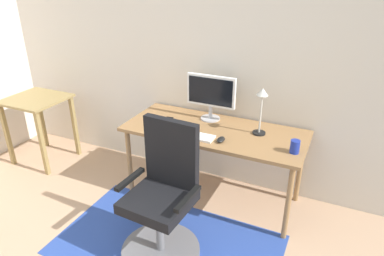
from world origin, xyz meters
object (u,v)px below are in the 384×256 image
(computer_mouse, at_px, (221,140))
(cell_phone, at_px, (167,120))
(desk, at_px, (214,136))
(desk_lamp, at_px, (262,103))
(monitor, at_px, (211,93))
(office_chair, at_px, (163,208))
(side_table, at_px, (38,111))
(keyboard, at_px, (189,135))
(coffee_cup, at_px, (295,147))

(computer_mouse, height_order, cell_phone, computer_mouse)
(desk, bearing_deg, computer_mouse, -55.59)
(computer_mouse, bearing_deg, desk_lamp, 48.28)
(desk, bearing_deg, monitor, 121.53)
(cell_phone, relative_size, office_chair, 0.13)
(office_chair, relative_size, side_table, 1.42)
(monitor, relative_size, keyboard, 1.06)
(monitor, height_order, keyboard, monitor)
(keyboard, relative_size, computer_mouse, 4.13)
(office_chair, bearing_deg, side_table, 164.36)
(desk, bearing_deg, desk_lamp, 12.11)
(desk, height_order, desk_lamp, desk_lamp)
(keyboard, xyz_separation_m, desk_lamp, (0.52, 0.28, 0.27))
(computer_mouse, xyz_separation_m, coffee_cup, (0.57, 0.06, 0.04))
(desk, height_order, coffee_cup, coffee_cup)
(keyboard, height_order, coffee_cup, coffee_cup)
(monitor, height_order, computer_mouse, monitor)
(side_table, bearing_deg, desk, 3.93)
(desk, relative_size, cell_phone, 11.29)
(cell_phone, bearing_deg, keyboard, -39.48)
(cell_phone, distance_m, side_table, 1.52)
(coffee_cup, height_order, cell_phone, coffee_cup)
(coffee_cup, bearing_deg, desk, 169.57)
(coffee_cup, bearing_deg, computer_mouse, -173.86)
(cell_phone, xyz_separation_m, office_chair, (0.38, -0.78, -0.32))
(desk, height_order, computer_mouse, computer_mouse)
(keyboard, bearing_deg, cell_phone, 148.42)
(desk, bearing_deg, coffee_cup, -10.43)
(computer_mouse, bearing_deg, office_chair, -109.64)
(desk, bearing_deg, side_table, -176.07)
(computer_mouse, distance_m, coffee_cup, 0.58)
(keyboard, height_order, cell_phone, keyboard)
(office_chair, bearing_deg, desk_lamp, 65.94)
(desk, relative_size, computer_mouse, 15.19)
(desk, xyz_separation_m, cell_phone, (-0.46, -0.01, 0.07))
(keyboard, xyz_separation_m, cell_phone, (-0.31, 0.19, -0.00))
(cell_phone, bearing_deg, office_chair, -72.21)
(monitor, distance_m, keyboard, 0.46)
(monitor, xyz_separation_m, coffee_cup, (0.82, -0.32, -0.20))
(computer_mouse, bearing_deg, coffee_cup, 6.14)
(desk, height_order, monitor, monitor)
(keyboard, height_order, desk_lamp, desk_lamp)
(desk, relative_size, office_chair, 1.51)
(monitor, height_order, coffee_cup, monitor)
(monitor, bearing_deg, desk_lamp, -12.97)
(monitor, bearing_deg, computer_mouse, -57.02)
(desk_lamp, height_order, side_table, desk_lamp)
(coffee_cup, bearing_deg, side_table, -179.87)
(desk, height_order, keyboard, keyboard)
(cell_phone, height_order, office_chair, office_chair)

